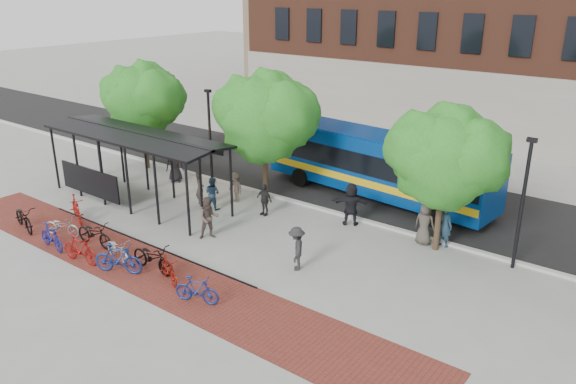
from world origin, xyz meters
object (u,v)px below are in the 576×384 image
Objects in this scene: lamp_post_right at (523,201)px; bike_5 at (80,249)px; bus at (377,162)px; bike_3 at (51,237)px; pedestrian_7 at (445,226)px; pedestrian_5 at (351,204)px; pedestrian_2 at (212,193)px; bike_0 at (24,218)px; pedestrian_4 at (264,200)px; pedestrian_0 at (175,164)px; pedestrian_3 at (235,187)px; lamp_post_left at (210,134)px; bike_2 at (62,226)px; bike_1 at (76,209)px; bike_6 at (118,249)px; pedestrian_8 at (209,218)px; bike_7 at (118,259)px; bike_9 at (168,269)px; tree_b at (266,113)px; bus_shelter at (133,143)px; bike_11 at (197,290)px; bike_4 at (94,234)px; pedestrian_6 at (425,224)px; pedestrian_1 at (200,189)px; bike_8 at (152,257)px; pedestrian_9 at (297,248)px; tree_c at (448,155)px; tree_a at (143,96)px.

bike_5 is at bearing -144.31° from lamp_post_right.
bus reaches higher than bike_3.
pedestrian_5 is at bearing 19.16° from pedestrian_7.
lamp_post_right is 3.22× the size of pedestrian_2.
bike_3 is at bearing -147.88° from lamp_post_right.
bike_0 is 10.66m from pedestrian_4.
pedestrian_4 is (6.92, -0.74, -0.21)m from pedestrian_0.
bike_0 is 1.41× the size of pedestrian_3.
lamp_post_left and lamp_post_right have the same top height.
bike_2 is 8.18m from pedestrian_3.
bike_6 is at bearing -82.18° from bike_1.
bike_0 is 1.16× the size of pedestrian_8.
pedestrian_0 reaches higher than bike_7.
bike_1 is 7.75m from bike_9.
pedestrian_4 is (0.76, 7.66, 0.18)m from bike_7.
tree_b reaches higher than bike_6.
bus_shelter is 5.41× the size of pedestrian_5.
bus_shelter is at bearing 30.05° from pedestrian_7.
pedestrian_0 is at bearing 27.83° from bike_1.
bus_shelter is 10.88m from bike_11.
pedestrian_2 is (0.17, 7.13, 0.23)m from bike_5.
lamp_post_right reaches higher than bus_shelter.
pedestrian_8 reaches higher than pedestrian_3.
pedestrian_0 is at bearing -171.43° from pedestrian_3.
bike_4 is 1.11× the size of pedestrian_6.
bike_11 is 0.96× the size of pedestrian_1.
pedestrian_5 is at bearing -31.54° from bike_1.
bike_8 is at bearing 61.09° from pedestrian_7.
tree_b is 10.39m from bike_5.
bike_8 reaches higher than bike_2.
bike_9 is (-9.68, -8.70, -2.25)m from lamp_post_right.
bike_1 is 6.49m from pedestrian_0.
pedestrian_8 is (0.75, -4.85, -3.54)m from tree_b.
lamp_post_left is at bearing 14.20° from pedestrian_7.
pedestrian_4 is at bearing 20.90° from bus_shelter.
pedestrian_0 is at bearing -150.36° from bus.
pedestrian_9 is at bearing 68.79° from pedestrian_7.
bike_1 is at bearing -153.55° from tree_c.
tree_a is 3.18× the size of bike_7.
lamp_post_left is 8.86m from bus.
pedestrian_5 reaches higher than bike_4.
tree_c is 3.14× the size of bike_5.
bike_7 is 10.43m from pedestrian_0.
bike_8 is 3.04m from bike_11.
bike_7 is 1.27× the size of pedestrian_3.
bus_shelter is at bearing 0.81° from bike_0.
pedestrian_6 is at bearing 16.36° from pedestrian_4.
lamp_post_right is 2.39× the size of bike_0.
bike_4 is 1.90m from bike_6.
bike_11 is 1.08× the size of pedestrian_3.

